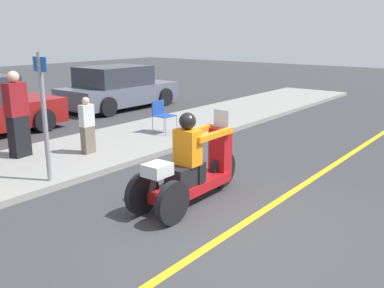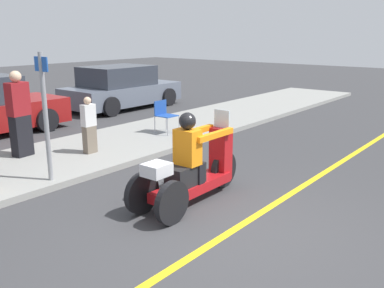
# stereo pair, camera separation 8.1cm
# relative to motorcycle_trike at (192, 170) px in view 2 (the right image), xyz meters

# --- Properties ---
(ground_plane) EXTENTS (60.00, 60.00, 0.00)m
(ground_plane) POSITION_rel_motorcycle_trike_xyz_m (-0.48, -1.08, -0.53)
(ground_plane) COLOR #38383A
(lane_stripe) EXTENTS (24.00, 0.12, 0.01)m
(lane_stripe) POSITION_rel_motorcycle_trike_xyz_m (0.01, -1.08, -0.52)
(lane_stripe) COLOR gold
(lane_stripe) RESTS_ON ground
(sidewalk_strip) EXTENTS (28.00, 2.80, 0.12)m
(sidewalk_strip) POSITION_rel_motorcycle_trike_xyz_m (-0.48, 3.52, -0.47)
(sidewalk_strip) COLOR gray
(sidewalk_strip) RESTS_ON ground
(motorcycle_trike) EXTENTS (2.33, 0.69, 1.46)m
(motorcycle_trike) POSITION_rel_motorcycle_trike_xyz_m (0.00, 0.00, 0.00)
(motorcycle_trike) COLOR black
(motorcycle_trike) RESTS_ON ground
(spectator_far_back) EXTENTS (0.45, 0.30, 1.76)m
(spectator_far_back) POSITION_rel_motorcycle_trike_xyz_m (-0.47, 4.15, 0.44)
(spectator_far_back) COLOR black
(spectator_far_back) RESTS_ON sidewalk_strip
(spectator_end_of_line) EXTENTS (0.29, 0.17, 1.21)m
(spectator_end_of_line) POSITION_rel_motorcycle_trike_xyz_m (0.55, 3.23, 0.17)
(spectator_end_of_line) COLOR #726656
(spectator_end_of_line) RESTS_ON sidewalk_strip
(folding_chair_set_back) EXTENTS (0.47, 0.47, 0.82)m
(folding_chair_set_back) POSITION_rel_motorcycle_trike_xyz_m (2.96, 3.29, 0.10)
(folding_chair_set_back) COLOR #A5A8AD
(folding_chair_set_back) RESTS_ON sidewalk_strip
(parked_car_lot_right) EXTENTS (4.23, 2.12, 1.49)m
(parked_car_lot_right) POSITION_rel_motorcycle_trike_xyz_m (5.24, 7.44, 0.18)
(parked_car_lot_right) COLOR slate
(parked_car_lot_right) RESTS_ON ground
(street_sign) EXTENTS (0.08, 0.36, 2.20)m
(street_sign) POSITION_rel_motorcycle_trike_xyz_m (-0.99, 2.37, 0.79)
(street_sign) COLOR gray
(street_sign) RESTS_ON sidewalk_strip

